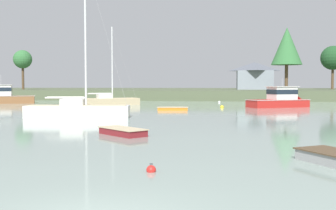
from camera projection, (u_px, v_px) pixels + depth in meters
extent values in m
cube|color=#4C563D|center=(212.00, 93.00, 101.42)|extent=(186.58, 59.46, 1.85)
cube|color=tan|center=(108.00, 104.00, 58.63)|extent=(8.84, 7.21, 1.67)
cube|color=#CCB78E|center=(108.00, 98.00, 58.59)|extent=(8.23, 6.66, 0.04)
cube|color=silver|center=(104.00, 96.00, 58.36)|extent=(2.50, 2.37, 0.55)
cylinder|color=silver|center=(112.00, 63.00, 58.67)|extent=(0.18, 0.18, 10.26)
cylinder|color=silver|center=(100.00, 94.00, 58.04)|extent=(3.09, 2.25, 0.15)
cylinder|color=silver|center=(100.00, 93.00, 58.04)|extent=(2.78, 2.03, 0.14)
cylinder|color=#999999|center=(124.00, 63.00, 59.52)|extent=(3.03, 2.16, 10.21)
cube|color=maroon|center=(123.00, 133.00, 24.10)|extent=(3.27, 3.13, 0.56)
cube|color=#C6B289|center=(123.00, 128.00, 24.08)|extent=(3.44, 3.29, 0.05)
cube|color=tan|center=(123.00, 129.00, 24.09)|extent=(0.83, 0.91, 0.03)
cube|color=orange|center=(173.00, 109.00, 47.17)|extent=(3.57, 1.76, 0.50)
cube|color=#C6B289|center=(173.00, 107.00, 47.16)|extent=(3.72, 1.89, 0.05)
cube|color=tan|center=(173.00, 108.00, 47.16)|extent=(0.21, 1.25, 0.03)
cube|color=white|center=(78.00, 116.00, 36.76)|extent=(9.46, 3.53, 1.87)
cube|color=#CCB78E|center=(78.00, 105.00, 36.71)|extent=(8.87, 3.18, 0.04)
cube|color=silver|center=(73.00, 102.00, 36.70)|extent=(2.21, 1.71, 0.55)
cylinder|color=silver|center=(85.00, 33.00, 36.39)|extent=(0.18, 0.18, 12.95)
cylinder|color=silver|center=(66.00, 98.00, 36.67)|extent=(3.68, 0.67, 0.15)
cylinder|color=silver|center=(66.00, 97.00, 36.67)|extent=(3.31, 0.61, 0.14)
cylinder|color=#999999|center=(106.00, 33.00, 36.41)|extent=(3.67, 0.54, 12.91)
cube|color=brown|center=(7.00, 102.00, 64.12)|extent=(8.74, 5.88, 1.88)
cube|color=silver|center=(6.00, 96.00, 64.07)|extent=(8.94, 6.05, 0.05)
cube|color=silver|center=(1.00, 90.00, 63.81)|extent=(3.73, 3.22, 1.69)
cube|color=#19232D|center=(1.00, 89.00, 63.80)|extent=(3.80, 3.29, 0.61)
cube|color=beige|center=(1.00, 85.00, 63.76)|extent=(4.21, 3.69, 0.06)
cylinder|color=silver|center=(1.00, 80.00, 63.72)|extent=(0.03, 0.03, 1.53)
cube|color=#B2231E|center=(278.00, 105.00, 53.50)|extent=(8.41, 6.26, 1.57)
cone|color=#B2231E|center=(303.00, 105.00, 54.87)|extent=(3.18, 3.32, 2.57)
cube|color=silver|center=(278.00, 100.00, 53.46)|extent=(8.61, 6.43, 0.05)
cube|color=silver|center=(282.00, 93.00, 53.64)|extent=(3.94, 3.54, 1.68)
cube|color=#19232D|center=(282.00, 92.00, 53.64)|extent=(4.02, 3.61, 0.60)
cube|color=beige|center=(282.00, 87.00, 53.60)|extent=(4.46, 4.04, 0.06)
cylinder|color=silver|center=(282.00, 82.00, 53.57)|extent=(0.03, 0.03, 1.07)
sphere|color=red|center=(151.00, 170.00, 13.99)|extent=(0.34, 0.34, 0.34)
torus|color=#333338|center=(151.00, 164.00, 13.98)|extent=(0.12, 0.12, 0.02)
sphere|color=white|center=(219.00, 102.00, 67.45)|extent=(0.38, 0.38, 0.38)
torus|color=#333338|center=(219.00, 101.00, 67.44)|extent=(0.12, 0.12, 0.02)
sphere|color=yellow|center=(222.00, 107.00, 52.25)|extent=(0.48, 0.48, 0.48)
torus|color=#333338|center=(222.00, 105.00, 52.24)|extent=(0.12, 0.12, 0.02)
cylinder|color=brown|center=(23.00, 76.00, 92.15)|extent=(0.55, 0.55, 5.89)
sphere|color=#336B38|center=(23.00, 59.00, 91.95)|extent=(4.16, 4.16, 4.16)
cylinder|color=brown|center=(333.00, 76.00, 95.68)|extent=(0.58, 0.58, 6.11)
sphere|color=#1E4723|center=(333.00, 58.00, 95.46)|extent=(5.64, 5.64, 5.64)
cylinder|color=brown|center=(286.00, 69.00, 76.83)|extent=(0.62, 0.62, 7.97)
cone|color=#336B38|center=(287.00, 46.00, 76.60)|extent=(5.76, 5.76, 7.04)
cube|color=gray|center=(254.00, 80.00, 92.32)|extent=(7.77, 7.65, 4.21)
pyramid|color=#565B66|center=(254.00, 67.00, 92.16)|extent=(8.39, 8.27, 1.96)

